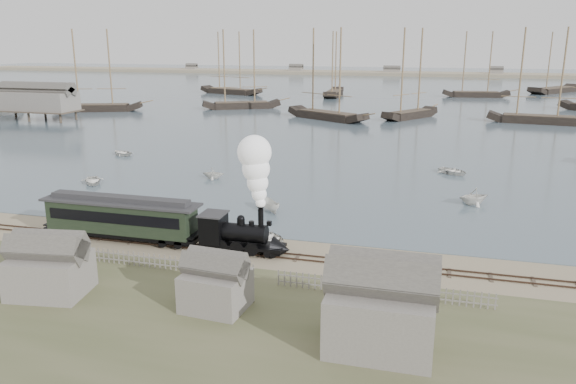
# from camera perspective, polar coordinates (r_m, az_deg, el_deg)

# --- Properties ---
(ground) EXTENTS (600.00, 600.00, 0.00)m
(ground) POSITION_cam_1_polar(r_m,az_deg,el_deg) (49.31, -4.13, -5.29)
(ground) COLOR gray
(ground) RESTS_ON ground
(harbor_water) EXTENTS (600.00, 336.00, 0.06)m
(harbor_water) POSITION_cam_1_polar(r_m,az_deg,el_deg) (214.78, 11.23, 10.30)
(harbor_water) COLOR #445561
(harbor_water) RESTS_ON ground
(rail_track) EXTENTS (120.00, 1.80, 0.16)m
(rail_track) POSITION_cam_1_polar(r_m,az_deg,el_deg) (47.54, -4.93, -6.05)
(rail_track) COLOR #3E2C22
(rail_track) RESTS_ON ground
(picket_fence_west) EXTENTS (19.00, 0.10, 1.20)m
(picket_fence_west) POSITION_cam_1_polar(r_m,az_deg,el_deg) (45.99, -14.80, -7.32)
(picket_fence_west) COLOR slate
(picket_fence_west) RESTS_ON ground
(picket_fence_east) EXTENTS (15.00, 0.10, 1.20)m
(picket_fence_east) POSITION_cam_1_polar(r_m,az_deg,el_deg) (40.04, 9.58, -10.50)
(picket_fence_east) COLOR slate
(picket_fence_east) RESTS_ON ground
(shed_left) EXTENTS (5.00, 4.00, 4.10)m
(shed_left) POSITION_cam_1_polar(r_m,az_deg,el_deg) (43.35, -22.85, -9.48)
(shed_left) COLOR slate
(shed_left) RESTS_ON ground
(shed_mid) EXTENTS (4.00, 3.50, 3.60)m
(shed_mid) POSITION_cam_1_polar(r_m,az_deg,el_deg) (38.38, -7.28, -11.59)
(shed_mid) COLOR slate
(shed_mid) RESTS_ON ground
(shed_right) EXTENTS (6.00, 5.00, 5.10)m
(shed_right) POSITION_cam_1_polar(r_m,az_deg,el_deg) (34.26, 9.26, -15.18)
(shed_right) COLOR slate
(shed_right) RESTS_ON ground
(far_spit) EXTENTS (500.00, 20.00, 1.80)m
(far_spit) POSITION_cam_1_polar(r_m,az_deg,el_deg) (294.44, 12.45, 11.47)
(far_spit) COLOR tan
(far_spit) RESTS_ON ground
(locomotive) EXTENTS (7.66, 2.86, 9.55)m
(locomotive) POSITION_cam_1_polar(r_m,az_deg,el_deg) (45.77, -3.70, -1.10)
(locomotive) COLOR black
(locomotive) RESTS_ON ground
(passenger_coach) EXTENTS (14.55, 2.81, 3.53)m
(passenger_coach) POSITION_cam_1_polar(r_m,az_deg,el_deg) (51.51, -16.59, -2.38)
(passenger_coach) COLOR black
(passenger_coach) RESTS_ON ground
(beached_dinghy) EXTENTS (5.08, 5.42, 0.91)m
(beached_dinghy) POSITION_cam_1_polar(r_m,az_deg,el_deg) (49.44, -2.11, -4.64)
(beached_dinghy) COLOR silver
(beached_dinghy) RESTS_ON ground
(rowboat_0) EXTENTS (4.83, 4.58, 0.81)m
(rowboat_0) POSITION_cam_1_polar(r_m,az_deg,el_deg) (73.26, -19.23, 1.10)
(rowboat_0) COLOR silver
(rowboat_0) RESTS_ON harbor_water
(rowboat_1) EXTENTS (2.67, 3.00, 1.45)m
(rowboat_1) POSITION_cam_1_polar(r_m,az_deg,el_deg) (72.30, -7.61, 1.91)
(rowboat_1) COLOR silver
(rowboat_1) RESTS_ON harbor_water
(rowboat_2) EXTENTS (3.17, 3.11, 1.25)m
(rowboat_2) POSITION_cam_1_polar(r_m,az_deg,el_deg) (57.99, -1.87, -1.39)
(rowboat_2) COLOR silver
(rowboat_2) RESTS_ON harbor_water
(rowboat_3) EXTENTS (4.87, 5.09, 0.86)m
(rowboat_3) POSITION_cam_1_polar(r_m,az_deg,el_deg) (77.40, 16.42, 2.07)
(rowboat_3) COLOR silver
(rowboat_3) RESTS_ON harbor_water
(rowboat_4) EXTENTS (4.40, 4.55, 1.84)m
(rowboat_4) POSITION_cam_1_polar(r_m,az_deg,el_deg) (63.61, 18.34, -0.39)
(rowboat_4) COLOR silver
(rowboat_4) RESTS_ON harbor_water
(rowboat_6) EXTENTS (4.06, 4.57, 0.78)m
(rowboat_6) POSITION_cam_1_polar(r_m,az_deg,el_deg) (90.49, -16.51, 3.87)
(rowboat_6) COLOR silver
(rowboat_6) RESTS_ON harbor_water
(schooner_0) EXTENTS (21.77, 11.94, 20.00)m
(schooner_0) POSITION_cam_1_polar(r_m,az_deg,el_deg) (148.76, -19.05, 11.61)
(schooner_0) COLOR black
(schooner_0) RESTS_ON harbor_water
(schooner_1) EXTENTS (19.89, 13.12, 20.00)m
(schooner_1) POSITION_cam_1_polar(r_m,az_deg,el_deg) (146.73, -4.82, 12.33)
(schooner_1) COLOR black
(schooner_1) RESTS_ON harbor_water
(schooner_2) EXTENTS (20.52, 15.22, 20.00)m
(schooner_2) POSITION_cam_1_polar(r_m,az_deg,el_deg) (126.05, 4.05, 11.88)
(schooner_2) COLOR black
(schooner_2) RESTS_ON harbor_water
(schooner_3) EXTENTS (12.42, 16.40, 20.00)m
(schooner_3) POSITION_cam_1_polar(r_m,az_deg,el_deg) (130.34, 12.52, 11.68)
(schooner_3) COLOR black
(schooner_3) RESTS_ON harbor_water
(schooner_4) EXTENTS (21.20, 7.41, 20.00)m
(schooner_4) POSITION_cam_1_polar(r_m,az_deg,el_deg) (130.88, 24.53, 10.71)
(schooner_4) COLOR black
(schooner_4) RESTS_ON harbor_water
(schooner_6) EXTENTS (23.34, 12.31, 20.00)m
(schooner_6) POSITION_cam_1_polar(r_m,az_deg,el_deg) (188.21, -5.90, 12.92)
(schooner_6) COLOR black
(schooner_6) RESTS_ON harbor_water
(schooner_7) EXTENTS (5.74, 20.43, 20.00)m
(schooner_7) POSITION_cam_1_polar(r_m,az_deg,el_deg) (180.28, 4.73, 12.85)
(schooner_7) COLOR black
(schooner_7) RESTS_ON harbor_water
(schooner_8) EXTENTS (20.34, 7.34, 20.00)m
(schooner_8) POSITION_cam_1_polar(r_m,az_deg,el_deg) (185.97, 18.78, 12.19)
(schooner_8) COLOR black
(schooner_8) RESTS_ON harbor_water
(schooner_9) EXTENTS (20.65, 24.41, 20.00)m
(schooner_9) POSITION_cam_1_polar(r_m,az_deg,el_deg) (212.33, 25.73, 11.78)
(schooner_9) COLOR black
(schooner_9) RESTS_ON harbor_water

